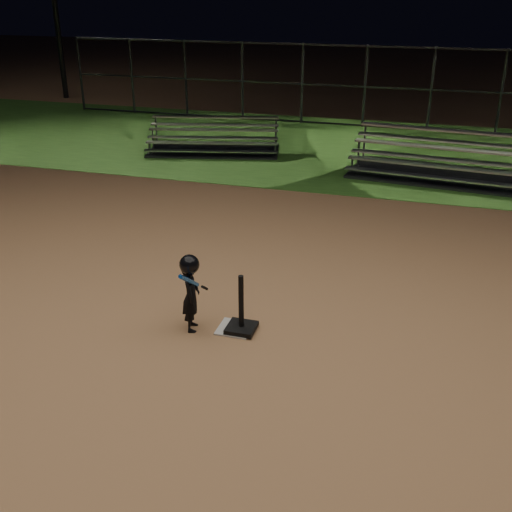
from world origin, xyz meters
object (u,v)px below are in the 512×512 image
Objects in this scene: bleacher_left at (214,145)px; child_batter at (191,291)px; batting_tee at (241,320)px; bleacher_right at (440,169)px; home_plate at (235,328)px.

child_batter is at bearing -84.89° from bleacher_left.
batting_tee is 8.37m from bleacher_right.
child_batter reaches higher than bleacher_right.
bleacher_right is at bearing -20.26° from bleacher_left.
home_plate is 8.38m from bleacher_right.
bleacher_right is (5.96, -0.75, 0.03)m from bleacher_left.
child_batter is 8.70m from bleacher_right.
batting_tee is at bearing -100.17° from bleacher_right.
child_batter is at bearing -165.00° from home_plate.
batting_tee is 0.78m from child_batter.
child_batter is 0.29× the size of bleacher_left.
bleacher_right is at bearing -38.07° from child_batter.
home_plate is 0.81m from child_batter.
batting_tee is 9.48m from bleacher_left.
batting_tee is at bearing -13.64° from home_plate.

